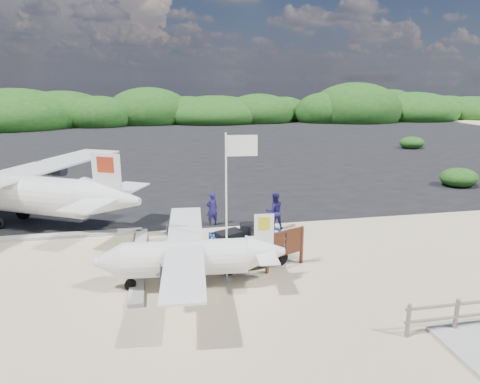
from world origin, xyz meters
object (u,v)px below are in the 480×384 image
object	(u,v)px
crew_b	(274,211)
aircraft_large	(294,151)
flagpole	(227,280)
baggage_cart	(248,264)
aircraft_small	(78,144)
signboard	(284,268)
crew_a	(212,209)

from	to	relation	value
crew_b	aircraft_large	distance (m)	23.33
flagpole	aircraft_large	xyz separation A→B (m)	(11.16, 26.74, 0.00)
crew_b	flagpole	bearing A→B (deg)	54.42
baggage_cart	aircraft_large	size ratio (longest dim) A/B	0.18
crew_b	aircraft_small	distance (m)	33.70
crew_b	signboard	bearing A→B (deg)	76.58
signboard	aircraft_large	world-z (taller)	aircraft_large
baggage_cart	aircraft_large	world-z (taller)	aircraft_large
crew_a	crew_b	distance (m)	3.03
aircraft_small	aircraft_large	bearing A→B (deg)	162.73
aircraft_small	signboard	bearing A→B (deg)	115.18
baggage_cart	crew_b	world-z (taller)	crew_b
flagpole	aircraft_small	distance (m)	37.17
flagpole	crew_b	xyz separation A→B (m)	(3.07, 4.87, 0.90)
signboard	crew_b	distance (m)	4.43
baggage_cart	crew_b	bearing A→B (deg)	48.45
crew_a	crew_b	xyz separation A→B (m)	(2.83, -1.08, 0.06)
flagpole	aircraft_small	xyz separation A→B (m)	(-10.82, 35.56, 0.00)
crew_a	aircraft_large	distance (m)	23.49
flagpole	signboard	bearing A→B (deg)	14.50
crew_b	aircraft_small	bearing A→B (deg)	-68.96
flagpole	signboard	xyz separation A→B (m)	(2.31, 0.60, 0.00)
baggage_cart	aircraft_large	xyz separation A→B (m)	(10.12, 25.50, 0.00)
aircraft_large	crew_b	bearing A→B (deg)	97.00
signboard	crew_b	xyz separation A→B (m)	(0.76, 4.27, 0.90)
aircraft_small	crew_a	bearing A→B (deg)	115.08
aircraft_large	aircraft_small	distance (m)	23.68
crew_a	aircraft_large	size ratio (longest dim) A/B	0.10
baggage_cart	aircraft_large	bearing A→B (deg)	56.08
baggage_cart	crew_a	bearing A→B (deg)	87.35
baggage_cart	flagpole	world-z (taller)	flagpole
signboard	aircraft_small	bearing A→B (deg)	87.99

